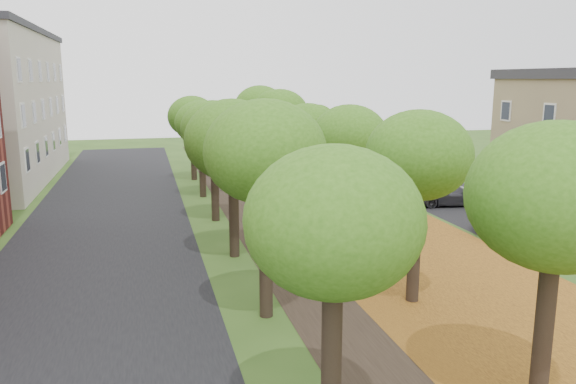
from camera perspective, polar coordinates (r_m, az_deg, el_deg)
street_asphalt at (r=25.53m, az=-18.41°, el=-5.09°), size 8.00×70.00×0.01m
footpath at (r=26.05m, az=-1.69°, el=-4.17°), size 3.20×70.00×0.01m
leaf_verge at (r=27.54m, az=8.52°, el=-3.42°), size 7.50×70.00×0.01m
parking_lot at (r=32.55m, az=21.75°, el=-1.82°), size 9.00×16.00×0.01m
tree_row_west at (r=24.81m, az=-6.74°, el=5.83°), size 3.50×33.50×6.15m
tree_row_east at (r=25.89m, az=3.90°, el=6.12°), size 3.50×33.50×6.15m
bench at (r=19.37m, az=5.39°, el=-8.56°), size 0.66×1.66×0.76m
car_silver at (r=27.66m, az=22.74°, el=-2.67°), size 4.36×3.10×1.38m
car_red at (r=27.74m, az=22.63°, el=-2.69°), size 4.24×2.66×1.32m
car_grey at (r=32.87m, az=16.03°, el=-0.18°), size 4.68×2.51×1.29m
car_white at (r=33.99m, az=14.92°, el=0.19°), size 4.52×2.36×1.22m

